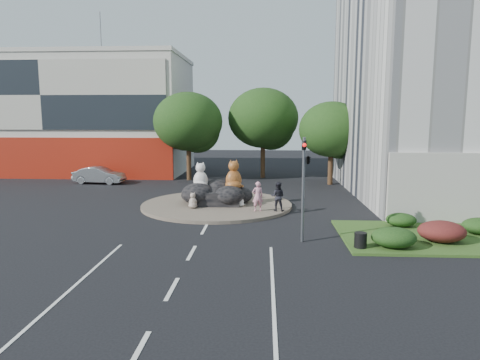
% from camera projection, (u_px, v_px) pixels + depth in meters
% --- Properties ---
extents(ground, '(120.00, 120.00, 0.00)m').
position_uv_depth(ground, '(192.00, 253.00, 18.79)').
color(ground, black).
rests_on(ground, ground).
extents(roundabout_island, '(10.00, 10.00, 0.20)m').
position_uv_depth(roundabout_island, '(217.00, 205.00, 28.65)').
color(roundabout_island, brown).
rests_on(roundabout_island, ground).
extents(rock_plinth, '(3.20, 2.60, 0.90)m').
position_uv_depth(rock_plinth, '(217.00, 197.00, 28.57)').
color(rock_plinth, black).
rests_on(rock_plinth, roundabout_island).
extents(shophouse_block, '(25.20, 12.30, 17.40)m').
position_uv_depth(shophouse_block, '(70.00, 115.00, 46.49)').
color(shophouse_block, '#BBB5A8').
rests_on(shophouse_block, ground).
extents(grass_verge, '(10.00, 6.00, 0.12)m').
position_uv_depth(grass_verge, '(443.00, 237.00, 21.06)').
color(grass_verge, '#2F501A').
rests_on(grass_verge, ground).
extents(tree_left, '(6.46, 6.46, 8.27)m').
position_uv_depth(tree_left, '(189.00, 124.00, 40.04)').
color(tree_left, '#382314').
rests_on(tree_left, ground).
extents(tree_mid, '(6.84, 6.84, 8.76)m').
position_uv_depth(tree_mid, '(264.00, 121.00, 41.57)').
color(tree_mid, '#382314').
rests_on(tree_mid, ground).
extents(tree_right, '(5.70, 5.70, 7.30)m').
position_uv_depth(tree_right, '(332.00, 132.00, 37.41)').
color(tree_right, '#382314').
rests_on(tree_right, ground).
extents(hedge_near_green, '(2.00, 1.60, 0.90)m').
position_uv_depth(hedge_near_green, '(394.00, 237.00, 19.18)').
color(hedge_near_green, '#133410').
rests_on(hedge_near_green, grass_verge).
extents(hedge_red, '(2.20, 1.76, 0.99)m').
position_uv_depth(hedge_red, '(442.00, 231.00, 20.02)').
color(hedge_red, '#471317').
rests_on(hedge_red, grass_verge).
extents(hedge_back_green, '(1.60, 1.28, 0.72)m').
position_uv_depth(hedge_back_green, '(401.00, 220.00, 22.86)').
color(hedge_back_green, '#133410').
rests_on(hedge_back_green, grass_verge).
extents(traffic_light, '(0.44, 1.24, 5.00)m').
position_uv_depth(traffic_light, '(306.00, 167.00, 19.94)').
color(traffic_light, '#595B60').
rests_on(traffic_light, ground).
extents(street_lamp, '(2.34, 0.22, 8.06)m').
position_uv_depth(street_lamp, '(428.00, 140.00, 25.30)').
color(street_lamp, '#595B60').
rests_on(street_lamp, ground).
extents(cat_white, '(1.13, 0.98, 1.88)m').
position_uv_depth(cat_white, '(201.00, 176.00, 28.57)').
color(cat_white, silver).
rests_on(cat_white, rock_plinth).
extents(cat_tabby, '(1.57, 1.48, 2.06)m').
position_uv_depth(cat_tabby, '(234.00, 175.00, 28.36)').
color(cat_tabby, '#B86F26').
rests_on(cat_tabby, rock_plinth).
extents(kitten_calico, '(0.68, 0.61, 1.03)m').
position_uv_depth(kitten_calico, '(193.00, 200.00, 27.08)').
color(kitten_calico, silver).
rests_on(kitten_calico, roundabout_island).
extents(kitten_white, '(0.67, 0.65, 0.85)m').
position_uv_depth(kitten_white, '(241.00, 200.00, 27.60)').
color(kitten_white, silver).
rests_on(kitten_white, roundabout_island).
extents(pedestrian_pink, '(0.74, 0.57, 1.83)m').
position_uv_depth(pedestrian_pink, '(258.00, 196.00, 26.18)').
color(pedestrian_pink, pink).
rests_on(pedestrian_pink, roundabout_island).
extents(pedestrian_dark, '(0.98, 0.83, 1.80)m').
position_uv_depth(pedestrian_dark, '(278.00, 196.00, 26.24)').
color(pedestrian_dark, black).
rests_on(pedestrian_dark, roundabout_island).
extents(parked_car, '(4.72, 2.03, 1.51)m').
position_uv_depth(parked_car, '(99.00, 175.00, 38.43)').
color(parked_car, '#9EA2A6').
rests_on(parked_car, ground).
extents(litter_bin, '(0.58, 0.58, 0.68)m').
position_uv_depth(litter_bin, '(360.00, 240.00, 19.15)').
color(litter_bin, black).
rests_on(litter_bin, grass_verge).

